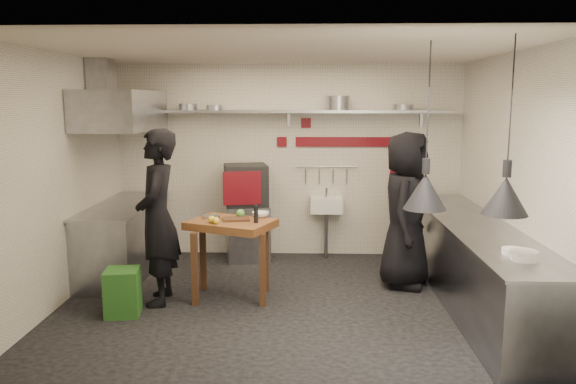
{
  "coord_description": "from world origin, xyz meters",
  "views": [
    {
      "loc": [
        0.26,
        -6.08,
        2.29
      ],
      "look_at": [
        0.05,
        0.3,
        1.23
      ],
      "focal_mm": 35.0,
      "sensor_mm": 36.0,
      "label": 1
    }
  ],
  "objects_px": {
    "prep_table": "(232,259)",
    "chef_left": "(158,217)",
    "green_bin": "(123,292)",
    "combi_oven": "(246,185)",
    "chef_right": "(406,210)",
    "oven_stand": "(248,232)"
  },
  "relations": [
    {
      "from": "oven_stand",
      "to": "chef_left",
      "type": "bearing_deg",
      "value": -127.07
    },
    {
      "from": "combi_oven",
      "to": "oven_stand",
      "type": "bearing_deg",
      "value": 21.0
    },
    {
      "from": "green_bin",
      "to": "chef_right",
      "type": "bearing_deg",
      "value": 18.66
    },
    {
      "from": "prep_table",
      "to": "chef_right",
      "type": "relative_size",
      "value": 0.48
    },
    {
      "from": "green_bin",
      "to": "chef_right",
      "type": "xyz_separation_m",
      "value": [
        3.18,
        1.07,
        0.7
      ]
    },
    {
      "from": "oven_stand",
      "to": "prep_table",
      "type": "bearing_deg",
      "value": -102.92
    },
    {
      "from": "prep_table",
      "to": "chef_left",
      "type": "xyz_separation_m",
      "value": [
        -0.8,
        -0.17,
        0.53
      ]
    },
    {
      "from": "green_bin",
      "to": "prep_table",
      "type": "xyz_separation_m",
      "value": [
        1.1,
        0.57,
        0.21
      ]
    },
    {
      "from": "combi_oven",
      "to": "chef_right",
      "type": "relative_size",
      "value": 0.31
    },
    {
      "from": "chef_left",
      "to": "chef_right",
      "type": "height_order",
      "value": "chef_left"
    },
    {
      "from": "green_bin",
      "to": "chef_left",
      "type": "height_order",
      "value": "chef_left"
    },
    {
      "from": "oven_stand",
      "to": "green_bin",
      "type": "xyz_separation_m",
      "value": [
        -1.12,
        -2.16,
        -0.15
      ]
    },
    {
      "from": "oven_stand",
      "to": "combi_oven",
      "type": "bearing_deg",
      "value": -159.0
    },
    {
      "from": "green_bin",
      "to": "combi_oven",
      "type": "bearing_deg",
      "value": 62.78
    },
    {
      "from": "combi_oven",
      "to": "chef_left",
      "type": "xyz_separation_m",
      "value": [
        -0.8,
        -1.75,
        -0.1
      ]
    },
    {
      "from": "chef_left",
      "to": "chef_right",
      "type": "xyz_separation_m",
      "value": [
        2.88,
        0.68,
        -0.03
      ]
    },
    {
      "from": "combi_oven",
      "to": "prep_table",
      "type": "distance_m",
      "value": 1.7
    },
    {
      "from": "green_bin",
      "to": "chef_right",
      "type": "height_order",
      "value": "chef_right"
    },
    {
      "from": "chef_right",
      "to": "green_bin",
      "type": "bearing_deg",
      "value": 127.8
    },
    {
      "from": "prep_table",
      "to": "chef_left",
      "type": "distance_m",
      "value": 0.97
    },
    {
      "from": "green_bin",
      "to": "prep_table",
      "type": "distance_m",
      "value": 1.25
    },
    {
      "from": "combi_oven",
      "to": "chef_right",
      "type": "height_order",
      "value": "chef_right"
    }
  ]
}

